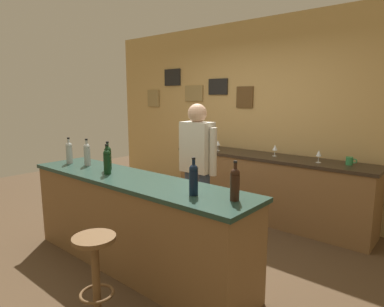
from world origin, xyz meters
The scene contains 18 objects.
ground_plane centered at (0.00, 0.00, 0.00)m, with size 10.00×10.00×0.00m, color #4C3823.
back_wall centered at (-0.01, 2.03, 1.40)m, with size 6.00×0.09×2.80m.
bar_counter centered at (0.00, -0.40, 0.46)m, with size 2.68×0.60×0.92m.
side_counter centered at (0.40, 1.65, 0.45)m, with size 2.80×0.56×0.90m.
bartender centered at (0.16, 0.41, 0.94)m, with size 0.52×0.21×1.62m.
bar_stool centered at (0.42, -1.12, 0.46)m, with size 0.32×0.32×0.68m.
wine_bottle_a centered at (-1.10, -0.42, 1.06)m, with size 0.07×0.07×0.31m.
wine_bottle_b centered at (-0.84, -0.35, 1.06)m, with size 0.07×0.07×0.31m.
wine_bottle_c centered at (-0.47, -0.33, 1.06)m, with size 0.07×0.07×0.31m.
wine_bottle_d centered at (-0.31, -0.46, 1.06)m, with size 0.07×0.07×0.31m.
wine_bottle_e centered at (0.82, -0.45, 1.06)m, with size 0.07×0.07×0.31m.
wine_bottle_f centered at (1.15, -0.36, 1.06)m, with size 0.07×0.07×0.31m.
wine_glass_a centered at (-0.79, 1.71, 1.01)m, with size 0.07×0.07×0.16m.
wine_glass_b centered at (-0.58, 1.63, 1.01)m, with size 0.07×0.07×0.16m.
wine_glass_c centered at (-0.38, 1.56, 1.01)m, with size 0.07×0.07×0.16m.
wine_glass_d centered at (0.48, 1.68, 1.01)m, with size 0.07×0.07×0.16m.
wine_glass_e centered at (1.09, 1.61, 1.01)m, with size 0.07×0.07×0.16m.
coffee_mug centered at (1.42, 1.71, 0.95)m, with size 0.12×0.08×0.09m.
Camera 1 is at (2.44, -2.40, 1.70)m, focal length 30.89 mm.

